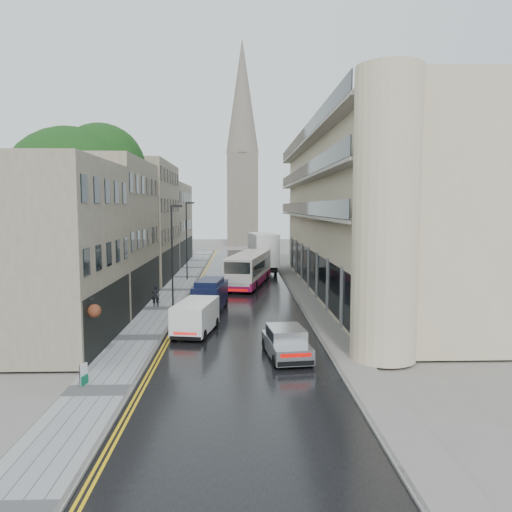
{
  "coord_description": "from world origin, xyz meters",
  "views": [
    {
      "loc": [
        -0.02,
        -17.32,
        7.58
      ],
      "look_at": [
        1.11,
        18.0,
        4.09
      ],
      "focal_mm": 35.0,
      "sensor_mm": 36.0,
      "label": 1
    }
  ],
  "objects": [
    {
      "name": "cream_bus",
      "position": [
        -0.94,
        27.65,
        1.56
      ],
      "size": [
        4.81,
        11.6,
        3.09
      ],
      "primitive_type": null,
      "rotation": [
        0.0,
        0.0,
        -0.2
      ],
      "color": "beige",
      "rests_on": "road"
    },
    {
      "name": "lamp_post_far",
      "position": [
        -5.5,
        33.85,
        4.08
      ],
      "size": [
        0.9,
        0.25,
        7.91
      ],
      "primitive_type": null,
      "rotation": [
        0.0,
        0.0,
        0.06
      ],
      "color": "black",
      "rests_on": "left_sidewalk"
    },
    {
      "name": "white_van",
      "position": [
        -3.83,
        10.64,
        1.03
      ],
      "size": [
        2.66,
        4.71,
        2.01
      ],
      "primitive_type": null,
      "rotation": [
        0.0,
        0.0,
        -0.18
      ],
      "color": "white",
      "rests_on": "road"
    },
    {
      "name": "church_spire",
      "position": [
        0.5,
        82.0,
        20.0
      ],
      "size": [
        6.4,
        6.4,
        40.0
      ],
      "primitive_type": null,
      "color": "slate",
      "rests_on": "ground"
    },
    {
      "name": "navy_van",
      "position": [
        -3.28,
        17.25,
        1.23
      ],
      "size": [
        2.48,
        4.94,
        2.41
      ],
      "primitive_type": null,
      "rotation": [
        0.0,
        0.0,
        -0.13
      ],
      "color": "black",
      "rests_on": "road"
    },
    {
      "name": "modern_block",
      "position": [
        10.3,
        26.0,
        7.0
      ],
      "size": [
        8.0,
        40.0,
        14.0
      ],
      "primitive_type": null,
      "color": "beige",
      "rests_on": "ground"
    },
    {
      "name": "lamp_post_near",
      "position": [
        -5.09,
        19.84,
        3.9
      ],
      "size": [
        0.86,
        0.22,
        7.56
      ],
      "primitive_type": null,
      "rotation": [
        0.0,
        0.0,
        -0.03
      ],
      "color": "black",
      "rests_on": "left_sidewalk"
    },
    {
      "name": "silver_hatchback",
      "position": [
        1.63,
        5.56,
        0.81
      ],
      "size": [
        2.33,
        4.39,
        1.58
      ],
      "primitive_type": null,
      "rotation": [
        0.0,
        0.0,
        0.12
      ],
      "color": "#B2B1B6",
      "rests_on": "road"
    },
    {
      "name": "estate_sign",
      "position": [
        -6.62,
        3.26,
        0.57
      ],
      "size": [
        0.22,
        0.54,
        0.89
      ],
      "primitive_type": null,
      "rotation": [
        0.0,
        0.0,
        -0.28
      ],
      "color": "silver",
      "rests_on": "left_sidewalk"
    },
    {
      "name": "pedestrian",
      "position": [
        -6.37,
        19.81,
        0.94
      ],
      "size": [
        0.62,
        0.43,
        1.64
      ],
      "primitive_type": "imported",
      "rotation": [
        0.0,
        0.0,
        3.2
      ],
      "color": "black",
      "rests_on": "left_sidewalk"
    },
    {
      "name": "ground",
      "position": [
        0.0,
        0.0,
        0.0
      ],
      "size": [
        200.0,
        200.0,
        0.0
      ],
      "primitive_type": "plane",
      "color": "slate",
      "rests_on": "ground"
    },
    {
      "name": "white_lorry",
      "position": [
        1.61,
        38.24,
        2.29
      ],
      "size": [
        3.74,
        8.93,
        4.54
      ],
      "primitive_type": null,
      "rotation": [
        0.0,
        0.0,
        0.14
      ],
      "color": "silver",
      "rests_on": "road"
    },
    {
      "name": "tree_far",
      "position": [
        -12.2,
        33.0,
        6.23
      ],
      "size": [
        9.24,
        9.24,
        12.46
      ],
      "primitive_type": null,
      "color": "black",
      "rests_on": "ground"
    },
    {
      "name": "right_sidewalk",
      "position": [
        5.4,
        27.5,
        0.06
      ],
      "size": [
        1.8,
        85.0,
        0.12
      ],
      "primitive_type": "cube",
      "color": "slate",
      "rests_on": "ground"
    },
    {
      "name": "left_sidewalk",
      "position": [
        -5.85,
        27.5,
        0.06
      ],
      "size": [
        2.7,
        85.0,
        0.12
      ],
      "primitive_type": "cube",
      "color": "gray",
      "rests_on": "ground"
    },
    {
      "name": "tree_near",
      "position": [
        -12.5,
        20.0,
        6.95
      ],
      "size": [
        10.56,
        10.56,
        13.89
      ],
      "primitive_type": null,
      "color": "black",
      "rests_on": "ground"
    },
    {
      "name": "road",
      "position": [
        0.0,
        27.5,
        0.01
      ],
      "size": [
        9.0,
        85.0,
        0.02
      ],
      "primitive_type": "cube",
      "color": "black",
      "rests_on": "ground"
    },
    {
      "name": "old_shop_row",
      "position": [
        -9.45,
        30.0,
        6.0
      ],
      "size": [
        4.5,
        56.0,
        12.0
      ],
      "primitive_type": null,
      "color": "gray",
      "rests_on": "ground"
    }
  ]
}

